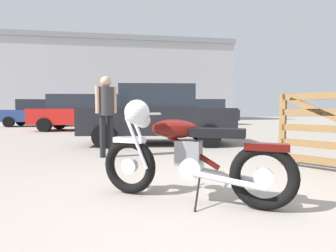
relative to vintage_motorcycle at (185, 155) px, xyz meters
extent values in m
plane|color=gray|center=(0.29, -0.01, -0.49)|extent=(80.00, 80.00, 0.00)
torus|color=black|center=(-0.59, 0.31, -0.17)|extent=(0.62, 0.37, 0.64)
cylinder|color=silver|center=(-0.59, 0.31, -0.17)|extent=(0.20, 0.15, 0.18)
torus|color=black|center=(0.71, -0.31, -0.17)|extent=(0.62, 0.37, 0.64)
cylinder|color=silver|center=(0.71, -0.31, -0.17)|extent=(0.20, 0.15, 0.18)
cube|color=silver|center=(-0.59, 0.31, 0.13)|extent=(0.38, 0.27, 0.06)
cube|color=#4C0C0A|center=(0.73, -0.32, 0.12)|extent=(0.42, 0.29, 0.07)
cylinder|color=silver|center=(-0.51, 0.19, 0.11)|extent=(0.27, 0.16, 0.58)
cylinder|color=silver|center=(-0.44, 0.32, 0.11)|extent=(0.27, 0.16, 0.58)
sphere|color=silver|center=(-0.43, 0.24, 0.35)|extent=(0.17, 0.17, 0.17)
cylinder|color=silver|center=(-0.36, 0.20, 0.42)|extent=(0.29, 0.57, 0.03)
sphere|color=silver|center=(-0.49, -0.07, 0.44)|extent=(0.25, 0.25, 0.25)
cylinder|color=#4C0C0A|center=(0.00, 0.03, 0.09)|extent=(0.71, 0.38, 0.47)
ellipsoid|color=#4C0C0A|center=(-0.10, 0.08, 0.27)|extent=(0.56, 0.42, 0.20)
cube|color=black|center=(0.31, -0.12, 0.24)|extent=(0.57, 0.41, 0.09)
cube|color=slate|center=(0.04, 0.01, 0.02)|extent=(0.31, 0.27, 0.26)
cylinder|color=silver|center=(0.08, -0.01, -0.13)|extent=(0.28, 0.28, 0.22)
cylinder|color=silver|center=(0.38, -0.26, -0.21)|extent=(0.66, 0.36, 0.14)
cylinder|color=silver|center=(0.46, -0.08, -0.21)|extent=(0.66, 0.36, 0.14)
cylinder|color=black|center=(0.09, -0.21, -0.33)|extent=(0.12, 0.22, 0.33)
cube|color=brown|center=(2.01, 1.66, 0.16)|extent=(0.12, 0.13, 1.20)
cylinder|color=black|center=(-1.27, 2.66, -0.06)|extent=(0.12, 0.12, 0.86)
cylinder|color=black|center=(-1.12, 2.76, -0.06)|extent=(0.12, 0.12, 0.86)
cylinder|color=#333338|center=(-1.19, 2.71, 0.66)|extent=(0.30, 0.30, 0.58)
cylinder|color=tan|center=(-1.35, 2.61, 0.69)|extent=(0.08, 0.08, 0.55)
cylinder|color=tan|center=(-1.04, 2.82, 0.69)|extent=(0.08, 0.08, 0.55)
sphere|color=tan|center=(-1.19, 2.71, 1.06)|extent=(0.22, 0.22, 0.22)
cylinder|color=black|center=(-4.96, 9.42, -0.17)|extent=(0.65, 0.25, 0.64)
cylinder|color=black|center=(-4.86, 11.17, -0.17)|extent=(0.65, 0.25, 0.64)
cylinder|color=black|center=(-1.97, 9.24, -0.17)|extent=(0.65, 0.25, 0.64)
cylinder|color=black|center=(-1.86, 10.99, -0.17)|extent=(0.65, 0.25, 0.64)
cube|color=red|center=(-3.41, 10.20, 0.20)|extent=(4.80, 2.04, 0.74)
cube|color=#232833|center=(-3.11, 10.19, 0.91)|extent=(3.59, 1.81, 0.68)
cylinder|color=black|center=(1.36, 5.53, -0.18)|extent=(0.63, 0.24, 0.62)
cylinder|color=black|center=(1.26, 3.81, -0.18)|extent=(0.63, 0.24, 0.62)
cylinder|color=black|center=(-1.34, 5.69, -0.18)|extent=(0.63, 0.24, 0.62)
cylinder|color=black|center=(-1.44, 3.97, -0.18)|extent=(0.63, 0.24, 0.62)
cube|color=black|center=(-0.04, 4.75, 0.18)|extent=(4.29, 1.96, 0.72)
cube|color=#232833|center=(-0.04, 4.75, 0.86)|extent=(2.09, 1.67, 0.64)
cylinder|color=black|center=(-5.80, 15.05, -0.18)|extent=(0.63, 0.23, 0.62)
cylinder|color=black|center=(-5.70, 13.33, -0.18)|extent=(0.63, 0.23, 0.62)
cylinder|color=black|center=(-8.49, 14.90, -0.18)|extent=(0.63, 0.23, 0.62)
cylinder|color=black|center=(-8.39, 13.18, -0.18)|extent=(0.63, 0.23, 0.62)
cube|color=#2D4784|center=(-7.10, 14.12, 0.18)|extent=(4.29, 1.96, 0.72)
cube|color=#232833|center=(-7.10, 14.12, 0.86)|extent=(2.09, 1.67, 0.64)
cylinder|color=black|center=(-2.44, 13.23, -0.18)|extent=(0.64, 0.27, 0.62)
cylinder|color=black|center=(-2.25, 14.94, -0.18)|extent=(0.64, 0.27, 0.62)
cylinder|color=black|center=(0.25, 12.94, -0.18)|extent=(0.64, 0.27, 0.62)
cylinder|color=black|center=(0.44, 14.65, -0.18)|extent=(0.64, 0.27, 0.62)
cube|color=#ADB2BC|center=(-1.00, 13.94, 0.18)|extent=(4.36, 2.17, 0.72)
cube|color=#232833|center=(-1.00, 13.94, 0.86)|extent=(2.16, 1.77, 0.64)
cylinder|color=black|center=(5.52, 15.94, -0.19)|extent=(0.61, 0.24, 0.60)
cylinder|color=black|center=(5.38, 14.30, -0.19)|extent=(0.61, 0.24, 0.60)
cylinder|color=black|center=(3.13, 16.14, -0.19)|extent=(0.61, 0.24, 0.60)
cylinder|color=black|center=(2.98, 14.51, -0.19)|extent=(0.61, 0.24, 0.60)
cube|color=black|center=(4.25, 15.22, 0.19)|extent=(4.03, 1.97, 0.76)
cube|color=#232833|center=(4.00, 15.24, 0.93)|extent=(2.52, 1.72, 0.72)
cube|color=#B2B2B7|center=(-3.27, 29.36, 3.50)|extent=(24.54, 13.74, 7.99)
cube|color=gray|center=(-3.27, 29.36, 7.75)|extent=(24.85, 14.05, 0.50)
camera|label=1|loc=(-0.42, -2.60, 0.46)|focal=27.14mm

